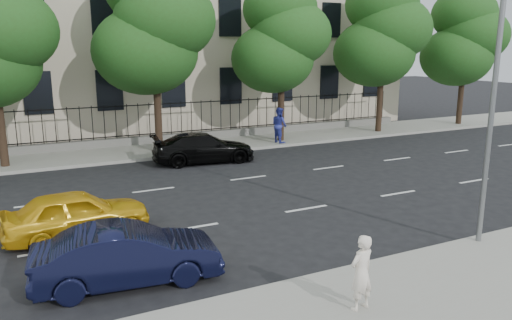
% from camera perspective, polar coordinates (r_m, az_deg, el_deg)
% --- Properties ---
extents(ground, '(120.00, 120.00, 0.00)m').
position_cam_1_polar(ground, '(14.97, 10.91, -8.20)').
color(ground, black).
rests_on(ground, ground).
extents(near_sidewalk, '(60.00, 4.00, 0.15)m').
position_cam_1_polar(near_sidewalk, '(12.29, 22.57, -13.44)').
color(near_sidewalk, gray).
rests_on(near_sidewalk, ground).
extents(far_sidewalk, '(60.00, 4.00, 0.15)m').
position_cam_1_polar(far_sidewalk, '(26.98, -7.32, 1.52)').
color(far_sidewalk, gray).
rests_on(far_sidewalk, ground).
extents(lane_markings, '(49.60, 4.62, 0.01)m').
position_cam_1_polar(lane_markings, '(18.74, 2.10, -3.63)').
color(lane_markings, silver).
rests_on(lane_markings, ground).
extents(iron_fence, '(30.00, 0.50, 2.20)m').
position_cam_1_polar(iron_fence, '(28.46, -8.49, 3.25)').
color(iron_fence, slate).
rests_on(iron_fence, far_sidewalk).
extents(street_light, '(0.25, 3.32, 8.05)m').
position_cam_1_polar(street_light, '(14.47, 24.24, 11.08)').
color(street_light, slate).
rests_on(street_light, near_sidewalk).
extents(tree_c, '(5.89, 5.50, 9.80)m').
position_cam_1_polar(tree_c, '(25.30, -11.59, 15.06)').
color(tree_c, '#382619').
rests_on(tree_c, far_sidewalk).
extents(tree_d, '(5.34, 4.94, 8.84)m').
position_cam_1_polar(tree_d, '(27.95, 2.86, 13.88)').
color(tree_d, '#382619').
rests_on(tree_d, far_sidewalk).
extents(tree_e, '(5.71, 5.31, 9.46)m').
position_cam_1_polar(tree_e, '(31.97, 14.23, 14.03)').
color(tree_e, '#382619').
rests_on(tree_e, far_sidewalk).
extents(tree_f, '(5.52, 5.12, 9.01)m').
position_cam_1_polar(tree_f, '(36.88, 22.71, 12.74)').
color(tree_f, '#382619').
rests_on(tree_f, far_sidewalk).
extents(yellow_taxi, '(4.12, 1.92, 1.37)m').
position_cam_1_polar(yellow_taxi, '(15.12, -19.80, -5.79)').
color(yellow_taxi, gold).
rests_on(yellow_taxi, ground).
extents(navy_sedan, '(4.31, 1.92, 1.38)m').
position_cam_1_polar(navy_sedan, '(11.89, -14.45, -10.48)').
color(navy_sedan, black).
rests_on(navy_sedan, ground).
extents(black_sedan, '(4.99, 2.52, 1.39)m').
position_cam_1_polar(black_sedan, '(23.46, -6.00, 1.40)').
color(black_sedan, black).
rests_on(black_sedan, ground).
extents(woman_near, '(0.63, 0.47, 1.57)m').
position_cam_1_polar(woman_near, '(10.35, 11.95, -12.47)').
color(woman_near, white).
rests_on(woman_near, near_sidewalk).
extents(pedestrian_far, '(0.87, 1.05, 1.94)m').
position_cam_1_polar(pedestrian_far, '(27.44, 2.68, 4.02)').
color(pedestrian_far, '#2C3497').
rests_on(pedestrian_far, far_sidewalk).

